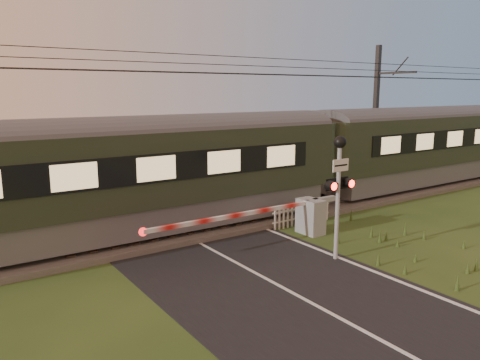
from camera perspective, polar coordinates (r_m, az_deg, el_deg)
ground at (r=11.71m, az=7.15°, el=-13.96°), size 160.00×160.00×0.00m
road at (r=11.56m, az=8.01°, el=-14.27°), size 6.00×140.00×0.03m
track_bed at (r=16.78m, az=-7.76°, el=-5.99°), size 140.00×3.40×0.39m
overhead_wires at (r=16.09m, az=-8.28°, el=13.69°), size 120.00×0.62×0.62m
train at (r=20.10m, az=9.28°, el=2.92°), size 40.59×2.80×3.78m
boom_gate at (r=16.19m, az=7.75°, el=-4.35°), size 7.39×0.94×1.25m
crossing_signal at (r=13.63m, az=11.95°, el=0.51°), size 0.93×0.37×3.64m
picket_fence at (r=17.46m, az=7.57°, el=-4.15°), size 2.75×0.07×0.80m
catenary_mast at (r=26.17m, az=16.31°, el=7.91°), size 0.23×2.46×7.23m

